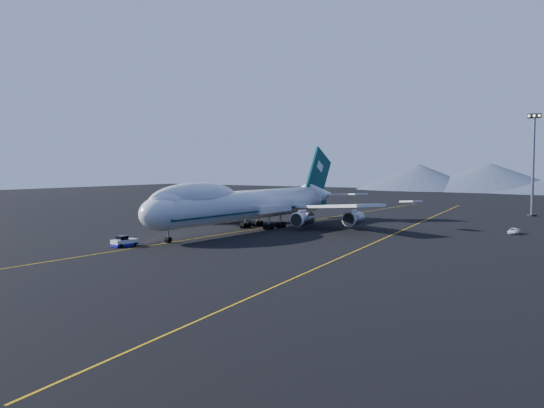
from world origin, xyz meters
The scene contains 7 objects.
ground centered at (0.00, 0.00, 0.00)m, with size 500.00×500.00×0.00m, color black.
taxiway_line_main centered at (0.00, 0.00, 0.01)m, with size 0.25×220.00×0.01m, color #D59B0C.
taxiway_line_side centered at (30.00, 10.00, 0.01)m, with size 0.25×200.00×0.01m, color #D59B0C.
boeing_747 centered at (0.00, 0.03, 5.81)m, with size 59.62×72.43×19.37m.
pushback_tug centered at (-3.00, -34.57, 0.62)m, with size 3.19×4.86×1.98m.
service_van centered at (51.12, 23.38, 0.61)m, with size 2.03×4.40×1.22m, color white.
floodlight_mast centered at (46.34, 73.83, 14.66)m, with size 3.57×2.68×28.93m.
Camera 1 is at (76.38, -110.17, 14.33)m, focal length 40.00 mm.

